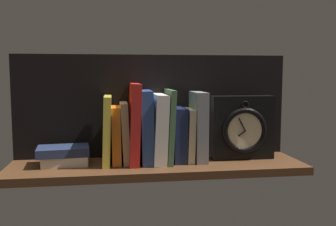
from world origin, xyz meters
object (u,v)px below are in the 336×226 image
object	(u,v)px
book_blue_modern	(146,126)
book_tan_shortstories	(125,133)
book_orange_pandolfini	(116,135)
book_navy_bierce	(178,134)
book_gray_chess	(198,126)
book_yellow_seinlanguage	(107,130)
book_stack_side	(65,155)
book_white_catcher	(159,128)
book_red_requiem	(134,123)
book_cream_twain	(189,135)
framed_clock	(242,128)
book_green_romantic	(169,126)

from	to	relation	value
book_blue_modern	book_tan_shortstories	bearing A→B (deg)	180.00
book_orange_pandolfini	book_tan_shortstories	world-z (taller)	book_tan_shortstories
book_navy_bierce	book_gray_chess	distance (cm)	7.13
book_orange_pandolfini	book_tan_shortstories	distance (cm)	2.91
book_tan_shortstories	book_navy_bierce	xyz separation A→B (cm)	(17.26, -0.00, -0.91)
book_yellow_seinlanguage	book_stack_side	bearing A→B (deg)	-179.99
book_yellow_seinlanguage	book_gray_chess	size ratio (longest dim) A/B	0.95
book_white_catcher	book_gray_chess	bearing A→B (deg)	0.00
book_orange_pandolfini	book_red_requiem	bearing A→B (deg)	0.00
book_white_catcher	book_red_requiem	bearing A→B (deg)	180.00
book_white_catcher	book_stack_side	size ratio (longest dim) A/B	1.31
book_blue_modern	book_cream_twain	xyz separation A→B (cm)	(14.02, 0.00, -3.01)
book_blue_modern	book_white_catcher	bearing A→B (deg)	0.00
book_tan_shortstories	framed_clock	xyz separation A→B (cm)	(38.86, -0.31, 0.80)
book_orange_pandolfini	book_white_catcher	distance (cm)	13.86
book_tan_shortstories	book_stack_side	bearing A→B (deg)	-180.00
book_yellow_seinlanguage	framed_clock	bearing A→B (deg)	-0.40
book_yellow_seinlanguage	book_cream_twain	world-z (taller)	book_yellow_seinlanguage
book_yellow_seinlanguage	book_navy_bierce	xyz separation A→B (cm)	(22.94, -0.00, -1.98)
book_red_requiem	book_cream_twain	distance (cm)	18.22
book_cream_twain	book_stack_side	size ratio (longest dim) A/B	1.03
book_green_romantic	book_cream_twain	size ratio (longest dim) A/B	1.36
book_green_romantic	book_navy_bierce	xyz separation A→B (cm)	(3.21, -0.00, -2.92)
book_yellow_seinlanguage	book_white_catcher	bearing A→B (deg)	0.00
book_red_requiem	book_green_romantic	xyz separation A→B (cm)	(11.11, 0.00, -1.01)
book_orange_pandolfini	framed_clock	bearing A→B (deg)	-0.42
book_yellow_seinlanguage	book_white_catcher	size ratio (longest dim) A/B	0.98
book_yellow_seinlanguage	framed_clock	distance (cm)	44.55
book_cream_twain	framed_clock	xyz separation A→B (cm)	(18.18, -0.31, 1.90)
book_blue_modern	book_gray_chess	world-z (taller)	book_blue_modern
book_blue_modern	book_navy_bierce	distance (cm)	10.96
book_cream_twain	framed_clock	bearing A→B (deg)	-0.97
book_gray_chess	framed_clock	world-z (taller)	book_gray_chess
book_white_catcher	book_navy_bierce	distance (cm)	6.75
book_tan_shortstories	book_cream_twain	world-z (taller)	book_tan_shortstories
book_cream_twain	book_orange_pandolfini	bearing A→B (deg)	180.00
book_blue_modern	book_green_romantic	bearing A→B (deg)	0.00
book_green_romantic	book_cream_twain	distance (cm)	7.33
book_blue_modern	book_red_requiem	bearing A→B (deg)	180.00
book_yellow_seinlanguage	book_stack_side	distance (cm)	15.43
book_navy_bierce	book_cream_twain	distance (cm)	3.43
book_navy_bierce	framed_clock	bearing A→B (deg)	-0.82
book_yellow_seinlanguage	book_orange_pandolfini	world-z (taller)	book_yellow_seinlanguage
book_cream_twain	book_red_requiem	bearing A→B (deg)	180.00
book_white_catcher	book_navy_bierce	xyz separation A→B (cm)	(6.38, -0.00, -2.21)
book_tan_shortstories	book_green_romantic	xyz separation A→B (cm)	(14.05, -0.00, 2.01)
book_green_romantic	book_orange_pandolfini	bearing A→B (deg)	180.00
book_yellow_seinlanguage	book_white_catcher	distance (cm)	16.57
book_yellow_seinlanguage	book_orange_pandolfini	bearing A→B (deg)	0.00
book_blue_modern	book_white_catcher	size ratio (longest dim) A/B	1.06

